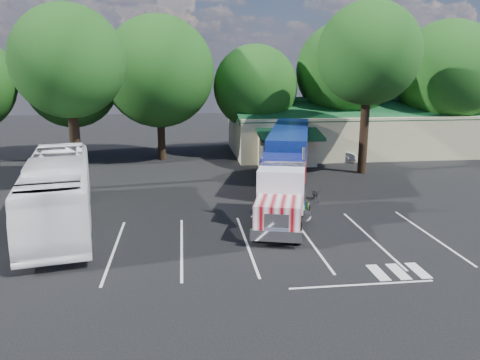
{
  "coord_description": "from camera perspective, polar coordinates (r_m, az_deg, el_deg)",
  "views": [
    {
      "loc": [
        -2.96,
        -27.51,
        8.54
      ],
      "look_at": [
        0.28,
        -0.93,
        2.0
      ],
      "focal_mm": 35.0,
      "sensor_mm": 36.0,
      "label": 1
    }
  ],
  "objects": [
    {
      "name": "bicycle",
      "position": [
        30.83,
        9.24,
        -1.76
      ],
      "size": [
        0.56,
        1.53,
        0.8
      ],
      "primitive_type": "imported",
      "rotation": [
        0.0,
        0.0,
        -0.02
      ],
      "color": "black",
      "rests_on": "ground"
    },
    {
      "name": "tree_row_d",
      "position": [
        45.58,
        1.87,
        11.26
      ],
      "size": [
        8.0,
        8.0,
        10.6
      ],
      "color": "black",
      "rests_on": "ground"
    },
    {
      "name": "tree_row_c",
      "position": [
        43.76,
        -9.87,
        12.88
      ],
      "size": [
        10.0,
        10.0,
        13.05
      ],
      "color": "black",
      "rests_on": "ground"
    },
    {
      "name": "event_hall",
      "position": [
        48.71,
        13.24,
        5.9
      ],
      "size": [
        24.2,
        14.12,
        5.55
      ],
      "color": "tan",
      "rests_on": "ground"
    },
    {
      "name": "tree_row_b",
      "position": [
        46.43,
        -19.83,
        11.2
      ],
      "size": [
        8.4,
        8.4,
        11.35
      ],
      "color": "black",
      "rests_on": "ground"
    },
    {
      "name": "tour_bus",
      "position": [
        27.35,
        -21.27,
        -1.31
      ],
      "size": [
        5.66,
        13.9,
        3.77
      ],
      "primitive_type": "imported",
      "rotation": [
        0.0,
        0.0,
        0.19
      ],
      "color": "white",
      "rests_on": "ground"
    },
    {
      "name": "ground",
      "position": [
        28.95,
        -0.78,
        -3.43
      ],
      "size": [
        120.0,
        120.0,
        0.0
      ],
      "primitive_type": "plane",
      "color": "black",
      "rests_on": "ground"
    },
    {
      "name": "tree_near_left",
      "position": [
        34.35,
        -20.2,
        13.37
      ],
      "size": [
        7.6,
        7.6,
        12.65
      ],
      "color": "black",
      "rests_on": "ground"
    },
    {
      "name": "woman",
      "position": [
        26.92,
        3.09,
        -2.84
      ],
      "size": [
        0.51,
        0.69,
        1.75
      ],
      "primitive_type": "imported",
      "rotation": [
        0.0,
        0.0,
        1.73
      ],
      "color": "black",
      "rests_on": "ground"
    },
    {
      "name": "tree_row_e",
      "position": [
        48.22,
        12.7,
        12.87
      ],
      "size": [
        9.6,
        9.6,
        12.9
      ],
      "color": "black",
      "rests_on": "ground"
    },
    {
      "name": "tree_near_right",
      "position": [
        38.81,
        15.44,
        14.62
      ],
      "size": [
        8.0,
        8.0,
        13.5
      ],
      "color": "black",
      "rests_on": "ground"
    },
    {
      "name": "semi_truck",
      "position": [
        32.76,
        5.87,
        2.88
      ],
      "size": [
        7.82,
        20.32,
        4.27
      ],
      "rotation": [
        0.0,
        0.0,
        -0.27
      ],
      "color": "black",
      "rests_on": "ground"
    },
    {
      "name": "silver_sedan",
      "position": [
        44.16,
        11.23,
        3.28
      ],
      "size": [
        4.66,
        3.35,
        1.46
      ],
      "primitive_type": "imported",
      "rotation": [
        0.0,
        0.0,
        1.11
      ],
      "color": "#B5B8BD",
      "rests_on": "ground"
    },
    {
      "name": "tree_row_f",
      "position": [
        51.35,
        23.95,
        11.75
      ],
      "size": [
        10.4,
        10.4,
        13.0
      ],
      "color": "black",
      "rests_on": "ground"
    }
  ]
}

